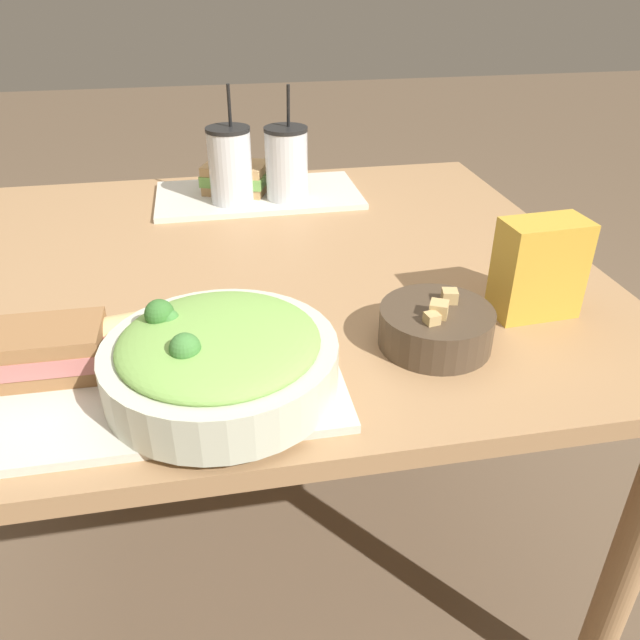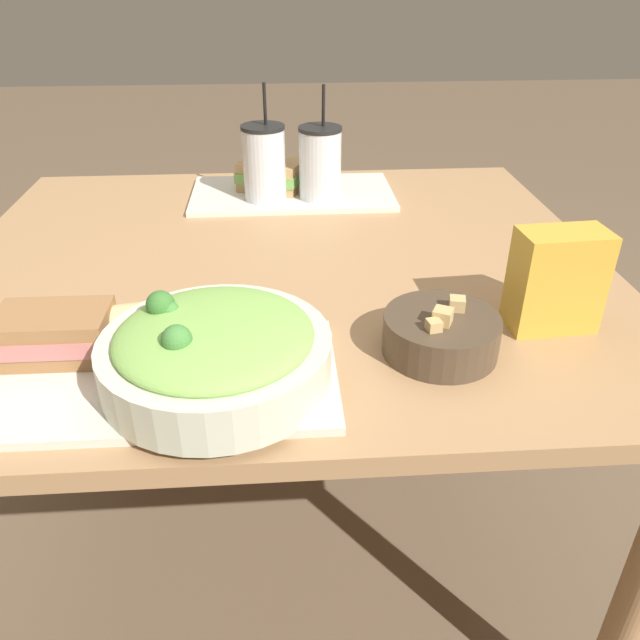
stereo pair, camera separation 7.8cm
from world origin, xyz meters
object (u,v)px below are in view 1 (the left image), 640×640
object	(u,v)px
baguette_near	(130,333)
drink_cup_dark	(230,168)
sandwich_far	(236,177)
salad_bowl	(220,357)
soup_bowl	(436,326)
sandwich_near	(45,350)
chip_bag	(539,268)
drink_cup_red	(287,166)

from	to	relation	value
baguette_near	drink_cup_dark	bearing A→B (deg)	-28.32
baguette_near	sandwich_far	xyz separation A→B (m)	(0.19, 0.64, 0.00)
salad_bowl	soup_bowl	xyz separation A→B (m)	(0.30, 0.06, -0.03)
salad_bowl	sandwich_near	size ratio (longest dim) A/B	1.88
soup_bowl	chip_bag	world-z (taller)	chip_bag
sandwich_near	chip_bag	xyz separation A→B (m)	(0.70, 0.05, 0.03)
baguette_near	chip_bag	distance (m)	0.60
salad_bowl	sandwich_near	world-z (taller)	salad_bowl
sandwich_near	sandwich_far	size ratio (longest dim) A/B	0.92
salad_bowl	sandwich_near	distance (m)	0.23
sandwich_near	baguette_near	world-z (taller)	sandwich_near
sandwich_far	chip_bag	bearing A→B (deg)	-34.84
sandwich_near	drink_cup_red	size ratio (longest dim) A/B	0.64
sandwich_far	drink_cup_dark	distance (m)	0.08
drink_cup_dark	baguette_near	bearing A→B (deg)	-106.99
drink_cup_dark	chip_bag	world-z (taller)	drink_cup_dark
sandwich_near	sandwich_far	world-z (taller)	same
salad_bowl	drink_cup_red	world-z (taller)	drink_cup_red
baguette_near	sandwich_near	bearing A→B (deg)	94.66
drink_cup_dark	drink_cup_red	size ratio (longest dim) A/B	1.02
sandwich_near	drink_cup_dark	xyz separation A→B (m)	(0.28, 0.60, 0.04)
sandwich_far	chip_bag	size ratio (longest dim) A/B	1.12
salad_bowl	sandwich_far	size ratio (longest dim) A/B	1.72
soup_bowl	baguette_near	world-z (taller)	soup_bowl
salad_bowl	chip_bag	bearing A→B (deg)	14.07
sandwich_far	drink_cup_red	distance (m)	0.13
drink_cup_dark	chip_bag	bearing A→B (deg)	-52.60
soup_bowl	chip_bag	size ratio (longest dim) A/B	1.06
salad_bowl	soup_bowl	distance (m)	0.31
drink_cup_dark	chip_bag	distance (m)	0.70
baguette_near	drink_cup_dark	size ratio (longest dim) A/B	0.74
salad_bowl	sandwich_far	bearing A→B (deg)	84.48
sandwich_far	drink_cup_dark	world-z (taller)	drink_cup_dark
sandwich_far	chip_bag	world-z (taller)	chip_bag
chip_bag	sandwich_near	bearing A→B (deg)	179.88
soup_bowl	drink_cup_red	bearing A→B (deg)	101.44
chip_bag	salad_bowl	bearing A→B (deg)	-169.82
salad_bowl	drink_cup_dark	size ratio (longest dim) A/B	1.18
baguette_near	chip_bag	bearing A→B (deg)	-99.72
soup_bowl	sandwich_far	xyz separation A→B (m)	(-0.23, 0.68, 0.01)
sandwich_near	sandwich_far	xyz separation A→B (m)	(0.29, 0.67, 0.00)
soup_bowl	drink_cup_dark	world-z (taller)	drink_cup_dark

